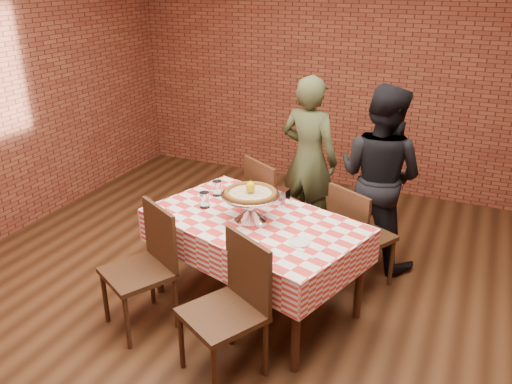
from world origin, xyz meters
TOP-DOWN VIEW (x-y plane):
  - ground at (0.00, 0.00)m, footprint 6.00×6.00m
  - back_wall at (0.00, 3.00)m, footprint 5.50×0.00m
  - table at (-0.01, 0.24)m, footprint 1.78×1.37m
  - tablecloth at (-0.01, 0.24)m, footprint 1.83×1.42m
  - pizza_stand at (-0.04, 0.23)m, footprint 0.49×0.49m
  - pizza at (-0.04, 0.23)m, footprint 0.44×0.44m
  - lemon at (-0.04, 0.23)m, footprint 0.08×0.08m
  - water_glass_left at (-0.45, 0.27)m, footprint 0.10×0.10m
  - water_glass_right at (-0.47, 0.52)m, footprint 0.10×0.10m
  - side_plate at (0.43, 0.02)m, footprint 0.18×0.18m
  - sweetener_packet_a at (0.47, -0.07)m, footprint 0.06×0.04m
  - sweetener_packet_b at (0.56, -0.13)m, footprint 0.06×0.04m
  - condiment_caddy at (0.09, 0.54)m, footprint 0.11×0.09m
  - chair_near_left at (-0.68, -0.35)m, footprint 0.61×0.61m
  - chair_near_right at (0.12, -0.55)m, footprint 0.62×0.62m
  - chair_far_left at (-0.18, 1.13)m, footprint 0.61×0.61m
  - chair_far_right at (0.68, 0.88)m, footprint 0.58×0.58m
  - diner_olive at (-0.03, 1.55)m, footprint 0.65×0.49m
  - diner_black at (0.69, 1.34)m, footprint 0.94×0.83m

SIDE VIEW (x-z plane):
  - ground at x=0.00m, z-range 0.00..0.00m
  - table at x=-0.01m, z-range 0.00..0.75m
  - chair_far_right at x=0.68m, z-range 0.00..0.91m
  - chair_near_left at x=-0.68m, z-range 0.00..0.93m
  - chair_far_left at x=-0.18m, z-range 0.00..0.93m
  - chair_near_right at x=0.12m, z-range 0.00..0.94m
  - tablecloth at x=-0.01m, z-range 0.49..0.76m
  - sweetener_packet_a at x=0.47m, z-range 0.76..0.76m
  - sweetener_packet_b at x=0.56m, z-range 0.76..0.76m
  - side_plate at x=0.43m, z-range 0.76..0.77m
  - diner_olive at x=-0.03m, z-range 0.00..1.61m
  - diner_black at x=0.69m, z-range 0.00..1.63m
  - water_glass_left at x=-0.45m, z-range 0.76..0.88m
  - water_glass_right at x=-0.47m, z-range 0.76..0.88m
  - condiment_caddy at x=0.09m, z-range 0.76..0.90m
  - pizza_stand at x=-0.04m, z-range 0.76..0.96m
  - pizza at x=-0.04m, z-range 0.95..0.98m
  - lemon at x=-0.04m, z-range 0.97..1.06m
  - back_wall at x=0.00m, z-range -1.30..4.20m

